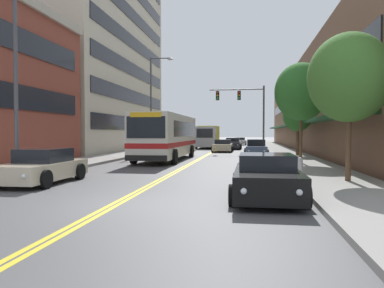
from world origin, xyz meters
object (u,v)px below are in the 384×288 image
(traffic_signal_mast, at_px, (245,105))
(fire_hydrant, at_px, (300,166))
(street_lamp_left_far, at_px, (154,98))
(street_tree_right_mid, at_px, (301,92))
(car_white_parked_left_near, at_px, (178,145))
(car_slate_blue_parked_right_mid, at_px, (256,149))
(box_truck, at_px, (208,136))
(street_tree_right_far, at_px, (298,115))
(city_bus, at_px, (167,135))
(street_lamp_left_near, at_px, (23,51))
(street_tree_right_near, at_px, (349,78))
(car_champagne_parked_left_mid, at_px, (42,167))
(car_charcoal_moving_lead, at_px, (233,144))
(car_silver_moving_second, at_px, (240,141))
(car_beige_moving_third, at_px, (223,146))
(car_black_parked_right_foreground, at_px, (267,178))

(traffic_signal_mast, distance_m, fire_hydrant, 22.17)
(street_lamp_left_far, bearing_deg, traffic_signal_mast, 29.05)
(street_lamp_left_far, bearing_deg, street_tree_right_mid, -41.20)
(car_white_parked_left_near, height_order, car_slate_blue_parked_right_mid, car_slate_blue_parked_right_mid)
(box_truck, bearing_deg, street_tree_right_far, -61.98)
(city_bus, relative_size, fire_hydrant, 15.01)
(street_lamp_left_near, bearing_deg, car_white_parked_left_near, 88.71)
(street_tree_right_near, bearing_deg, box_truck, 104.94)
(car_champagne_parked_left_mid, height_order, car_charcoal_moving_lead, car_charcoal_moving_lead)
(car_slate_blue_parked_right_mid, relative_size, street_tree_right_far, 0.91)
(street_tree_right_far, bearing_deg, car_slate_blue_parked_right_mid, 174.17)
(car_silver_moving_second, relative_size, car_beige_moving_third, 1.11)
(car_white_parked_left_near, relative_size, box_truck, 0.62)
(street_lamp_left_near, height_order, street_tree_right_far, street_lamp_left_near)
(car_beige_moving_third, relative_size, traffic_signal_mast, 0.65)
(car_silver_moving_second, distance_m, street_lamp_left_far, 29.34)
(street_lamp_left_near, bearing_deg, fire_hydrant, 17.69)
(car_charcoal_moving_lead, bearing_deg, city_bus, -102.06)
(street_tree_right_mid, bearing_deg, box_truck, 108.25)
(car_charcoal_moving_lead, distance_m, box_truck, 4.65)
(car_silver_moving_second, height_order, car_beige_moving_third, car_beige_moving_third)
(car_champagne_parked_left_mid, bearing_deg, traffic_signal_mast, 72.57)
(traffic_signal_mast, relative_size, street_tree_right_mid, 1.11)
(car_champagne_parked_left_mid, bearing_deg, car_beige_moving_third, 78.00)
(city_bus, bearing_deg, street_tree_right_near, -50.86)
(car_white_parked_left_near, bearing_deg, traffic_signal_mast, -27.26)
(city_bus, xyz_separation_m, car_silver_moving_second, (4.51, 34.90, -1.25))
(fire_hydrant, bearing_deg, car_white_parked_left_near, 111.89)
(street_tree_right_near, relative_size, street_tree_right_far, 1.22)
(car_champagne_parked_left_mid, xyz_separation_m, street_lamp_left_near, (-0.56, -0.32, 4.56))
(city_bus, relative_size, car_charcoal_moving_lead, 2.38)
(car_slate_blue_parked_right_mid, bearing_deg, car_white_parked_left_near, 129.41)
(car_white_parked_left_near, height_order, box_truck, box_truck)
(car_black_parked_right_foreground, distance_m, car_silver_moving_second, 50.25)
(box_truck, relative_size, street_lamp_left_near, 0.89)
(city_bus, bearing_deg, car_charcoal_moving_lead, 77.94)
(car_silver_moving_second, distance_m, fire_hydrant, 45.12)
(car_champagne_parked_left_mid, xyz_separation_m, traffic_signal_mast, (7.78, 24.77, 4.16))
(traffic_signal_mast, height_order, street_lamp_left_far, street_lamp_left_far)
(car_white_parked_left_near, height_order, car_charcoal_moving_lead, car_charcoal_moving_lead)
(car_white_parked_left_near, height_order, street_tree_right_far, street_tree_right_far)
(city_bus, bearing_deg, car_black_parked_right_foreground, -67.05)
(traffic_signal_mast, height_order, street_tree_right_mid, traffic_signal_mast)
(car_champagne_parked_left_mid, distance_m, car_charcoal_moving_lead, 32.74)
(car_white_parked_left_near, height_order, street_lamp_left_far, street_lamp_left_far)
(car_champagne_parked_left_mid, distance_m, car_beige_moving_third, 26.16)
(car_black_parked_right_foreground, xyz_separation_m, car_charcoal_moving_lead, (-2.44, 34.23, 0.02))
(car_silver_moving_second, bearing_deg, box_truck, -106.59)
(car_slate_blue_parked_right_mid, xyz_separation_m, street_tree_right_near, (3.16, -16.91, 3.45))
(car_white_parked_left_near, bearing_deg, fire_hydrant, -68.11)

